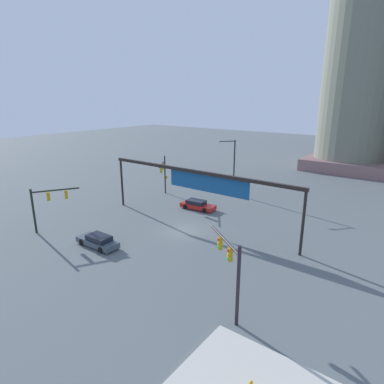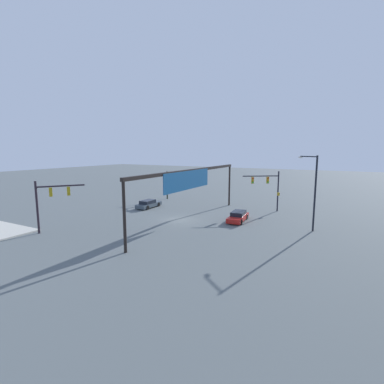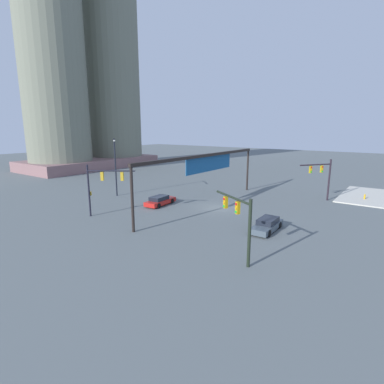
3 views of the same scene
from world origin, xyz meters
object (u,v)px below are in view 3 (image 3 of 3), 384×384
object	(u,v)px
traffic_signal_cross_street	(240,216)
streetlamp_curved_arm	(115,163)
sedan_car_approaching	(267,225)
fire_hydrant_on_curb	(365,197)
traffic_signal_near_corner	(101,182)
traffic_signal_opposite_side	(322,174)
sedan_car_waiting_far	(160,201)

from	to	relation	value
traffic_signal_cross_street	streetlamp_curved_arm	xyz separation A→B (m)	(9.02, 24.34, 1.40)
sedan_car_approaching	fire_hydrant_on_curb	size ratio (longest dim) A/B	6.71
streetlamp_curved_arm	traffic_signal_near_corner	bearing A→B (deg)	-9.86
streetlamp_curved_arm	sedan_car_approaching	xyz separation A→B (m)	(-1.51, -23.54, -4.27)
traffic_signal_opposite_side	fire_hydrant_on_curb	distance (m)	7.12
traffic_signal_cross_street	sedan_car_approaching	distance (m)	8.08
traffic_signal_cross_street	sedan_car_waiting_far	size ratio (longest dim) A/B	1.04
sedan_car_waiting_far	fire_hydrant_on_curb	distance (m)	28.00
streetlamp_curved_arm	sedan_car_waiting_far	distance (m)	9.55
sedan_car_waiting_far	sedan_car_approaching	bearing A→B (deg)	-100.08
traffic_signal_near_corner	traffic_signal_cross_street	world-z (taller)	traffic_signal_near_corner
fire_hydrant_on_curb	traffic_signal_cross_street	bearing A→B (deg)	169.23
streetlamp_curved_arm	sedan_car_waiting_far	xyz separation A→B (m)	(-0.17, -8.54, -4.27)
streetlamp_curved_arm	fire_hydrant_on_curb	distance (m)	35.05
traffic_signal_near_corner	traffic_signal_opposite_side	xyz separation A→B (m)	(21.97, -18.04, -0.13)
fire_hydrant_on_curb	sedan_car_waiting_far	bearing A→B (deg)	131.39
sedan_car_approaching	fire_hydrant_on_curb	distance (m)	20.75
sedan_car_waiting_far	traffic_signal_near_corner	bearing A→B (deg)	161.19
traffic_signal_cross_street	sedan_car_approaching	xyz separation A→B (m)	(7.51, 0.81, -2.88)
traffic_signal_cross_street	sedan_car_waiting_far	xyz separation A→B (m)	(8.85, 15.80, -2.88)
traffic_signal_near_corner	sedan_car_waiting_far	size ratio (longest dim) A/B	1.21
traffic_signal_near_corner	traffic_signal_opposite_side	bearing A→B (deg)	16.90
traffic_signal_opposite_side	streetlamp_curved_arm	bearing A→B (deg)	-23.60
traffic_signal_near_corner	traffic_signal_cross_street	distance (m)	17.72
fire_hydrant_on_curb	traffic_signal_near_corner	bearing A→B (deg)	138.72
streetlamp_curved_arm	sedan_car_approaching	world-z (taller)	streetlamp_curved_arm
streetlamp_curved_arm	fire_hydrant_on_curb	world-z (taller)	streetlamp_curved_arm
sedan_car_approaching	sedan_car_waiting_far	distance (m)	15.06
sedan_car_approaching	sedan_car_waiting_far	size ratio (longest dim) A/B	0.98
fire_hydrant_on_curb	streetlamp_curved_arm	bearing A→B (deg)	121.83
traffic_signal_near_corner	traffic_signal_cross_street	xyz separation A→B (m)	(-1.32, -17.66, -0.44)
sedan_car_waiting_far	fire_hydrant_on_curb	world-z (taller)	sedan_car_waiting_far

